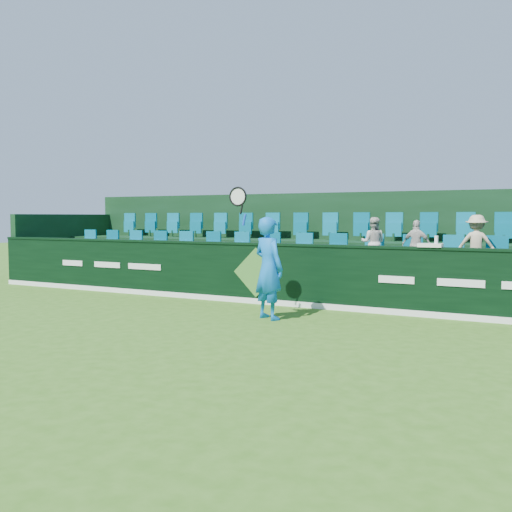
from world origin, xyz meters
The scene contains 13 objects.
ground centered at (0.00, 0.00, 0.00)m, with size 60.00×60.00×0.00m, color #346518.
sponsor_hoarding centered at (0.00, 4.00, 0.67)m, with size 16.00×0.25×1.35m.
stand_tier_front centered at (0.00, 5.10, 0.40)m, with size 16.00×2.00×0.80m, color black.
stand_tier_back centered at (0.00, 7.00, 0.65)m, with size 16.00×1.80×1.30m, color black.
stand_rear centered at (0.00, 7.44, 1.22)m, with size 16.00×4.10×2.60m.
seat_row_front centered at (0.00, 5.50, 1.10)m, with size 13.50×0.50×0.60m, color #086C88.
seat_row_back centered at (0.00, 7.30, 1.60)m, with size 13.50×0.50×0.60m, color #086C88.
tennis_player centered at (1.07, 2.35, 0.98)m, with size 1.24×0.71×2.54m.
spectator_left centered at (2.28, 5.12, 1.36)m, with size 0.54×0.42×1.12m, color beige.
spectator_middle centered at (3.22, 5.12, 1.33)m, with size 0.62×0.26×1.06m, color beige.
spectator_right centered at (4.41, 5.12, 1.38)m, with size 0.75×0.43×1.17m, color #C3B289.
towel centered at (3.72, 4.00, 1.38)m, with size 0.45×0.29×0.07m, color white.
drinks_bottle centered at (3.82, 4.00, 1.46)m, with size 0.07×0.07×0.22m, color white.
Camera 1 is at (5.80, -7.20, 1.94)m, focal length 40.00 mm.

